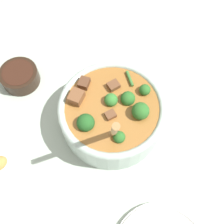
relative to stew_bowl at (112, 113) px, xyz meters
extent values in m
plane|color=#ADBCAD|center=(0.00, 0.00, -0.05)|extent=(4.00, 4.00, 0.00)
cylinder|color=#B2C6BC|center=(0.00, 0.00, -0.01)|extent=(0.24, 0.24, 0.08)
torus|color=#B2C6BC|center=(0.00, 0.00, 0.03)|extent=(0.24, 0.24, 0.02)
cylinder|color=#9E662D|center=(0.00, 0.00, 0.01)|extent=(0.21, 0.21, 0.05)
sphere|color=#2D6B28|center=(0.07, -0.03, 0.04)|extent=(0.03, 0.03, 0.03)
cylinder|color=#6B9956|center=(0.07, -0.03, 0.02)|extent=(0.01, 0.01, 0.01)
sphere|color=#2D6B28|center=(0.02, -0.06, 0.04)|extent=(0.04, 0.04, 0.04)
cylinder|color=#6B9956|center=(0.02, -0.06, 0.02)|extent=(0.01, 0.01, 0.02)
sphere|color=#387F33|center=(0.01, 0.01, 0.04)|extent=(0.03, 0.03, 0.03)
cylinder|color=#6B9956|center=(0.01, 0.01, 0.02)|extent=(0.01, 0.01, 0.01)
sphere|color=#235B23|center=(-0.07, 0.02, 0.04)|extent=(0.04, 0.04, 0.04)
cylinder|color=#6B9956|center=(-0.07, 0.02, 0.01)|extent=(0.01, 0.01, 0.02)
sphere|color=#2D6B28|center=(0.04, -0.02, 0.04)|extent=(0.03, 0.03, 0.03)
cylinder|color=#6B9956|center=(0.04, -0.02, 0.01)|extent=(0.01, 0.01, 0.01)
sphere|color=#2D6B28|center=(-0.05, -0.05, 0.03)|extent=(0.03, 0.03, 0.03)
cylinder|color=#6B9956|center=(-0.05, -0.05, 0.02)|extent=(0.01, 0.01, 0.01)
cube|color=brown|center=(-0.02, -0.01, 0.03)|extent=(0.03, 0.02, 0.02)
cube|color=brown|center=(0.04, 0.03, 0.03)|extent=(0.03, 0.03, 0.02)
cube|color=brown|center=(0.01, 0.08, 0.04)|extent=(0.03, 0.03, 0.02)
cube|color=brown|center=(-0.03, 0.07, 0.04)|extent=(0.04, 0.03, 0.02)
cylinder|color=#3D7533|center=(0.08, 0.01, 0.03)|extent=(0.03, 0.04, 0.01)
ellipsoid|color=#A87A47|center=(-0.04, -0.04, 0.03)|extent=(0.04, 0.03, 0.01)
cylinder|color=#A87A47|center=(-0.07, -0.06, 0.12)|extent=(0.07, 0.06, 0.19)
cylinder|color=black|center=(-0.05, 0.26, -0.03)|extent=(0.10, 0.10, 0.04)
cylinder|color=#381E14|center=(-0.05, 0.26, -0.02)|extent=(0.08, 0.08, 0.01)
camera|label=1|loc=(-0.21, -0.17, 0.57)|focal=45.00mm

